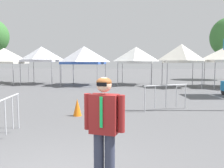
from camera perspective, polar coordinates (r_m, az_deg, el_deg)
canopy_tent_far_left at (r=24.26m, az=-24.98°, el=6.28°), size 3.66×3.66×3.33m
canopy_tent_center at (r=22.24m, az=-16.90°, el=7.00°), size 3.05×3.05×3.42m
canopy_tent_left_of_center at (r=20.37m, az=-6.87°, el=7.00°), size 3.44×3.44×3.38m
canopy_tent_behind_center at (r=20.89m, az=5.88°, el=7.04°), size 3.11×3.11×3.36m
canopy_tent_behind_right at (r=19.63m, az=16.64°, el=7.16°), size 2.89×2.89×3.45m
person_foreground at (r=3.61m, az=-1.94°, el=-10.20°), size 0.64×0.31×1.78m
crowd_barrier_near_person at (r=9.92m, az=13.12°, el=-2.02°), size 1.87×1.05×1.08m
crowd_barrier_by_lift at (r=6.67m, az=-24.78°, el=-5.94°), size 0.46×2.07×1.08m
traffic_cone_lot_center at (r=8.82m, az=-8.51°, el=-5.69°), size 0.32×0.32×0.64m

